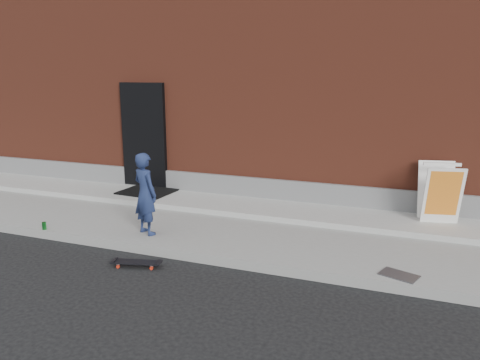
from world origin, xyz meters
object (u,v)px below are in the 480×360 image
at_px(child, 145,194).
at_px(skateboard, 136,262).
at_px(pizza_sign, 440,192).
at_px(soda_can, 44,226).

relative_size(child, skateboard, 1.83).
bearing_deg(skateboard, pizza_sign, 36.46).
height_order(skateboard, soda_can, soda_can).
height_order(child, pizza_sign, child).
bearing_deg(soda_can, pizza_sign, 22.17).
xyz_separation_m(child, pizza_sign, (4.48, 2.08, -0.07)).
distance_m(skateboard, soda_can, 2.18).
relative_size(skateboard, soda_can, 5.72).
height_order(child, skateboard, child).
relative_size(child, soda_can, 10.48).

